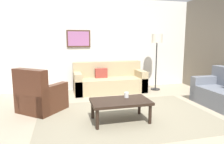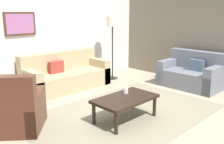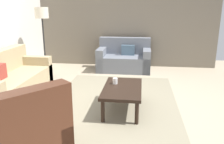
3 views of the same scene
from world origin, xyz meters
name	(u,v)px [view 2 (image 2 of 3)]	position (x,y,z in m)	size (l,w,h in m)	color
ground_plane	(125,114)	(0.00, 0.00, 0.00)	(8.00, 8.00, 0.00)	tan
rear_partition	(47,30)	(0.00, 2.60, 1.40)	(6.00, 0.12, 2.80)	silver
stone_feature_panel	(205,29)	(3.00, 0.00, 1.40)	(0.12, 5.20, 2.80)	slate
area_rug	(125,113)	(0.00, 0.00, 0.00)	(3.49, 2.32, 0.01)	gray
couch_main	(65,76)	(0.14, 2.12, 0.30)	(2.09, 0.86, 0.88)	tan
couch_loveseat	(192,75)	(2.46, -0.01, 0.30)	(0.86, 1.43, 0.88)	slate
armchair_leather	(14,112)	(-1.72, 0.75, 0.31)	(1.13, 1.13, 0.95)	#4C2819
coffee_table	(125,100)	(-0.19, -0.18, 0.36)	(1.10, 0.64, 0.41)	black
cup	(126,90)	(-0.02, -0.04, 0.46)	(0.09, 0.09, 0.11)	white
lamp_standing	(112,28)	(1.58, 1.92, 1.41)	(0.32, 0.32, 1.71)	black
framed_artwork	(20,24)	(-0.71, 2.51, 1.57)	(0.71, 0.04, 0.51)	#472D1C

